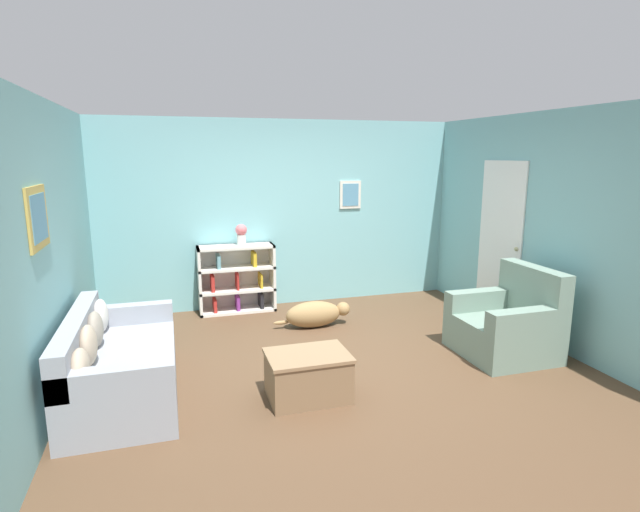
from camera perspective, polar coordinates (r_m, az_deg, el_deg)
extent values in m
plane|color=brown|center=(5.31, 1.28, -12.00)|extent=(14.00, 14.00, 0.00)
cube|color=#7AB7BC|center=(7.09, -4.34, 4.84)|extent=(5.60, 0.10, 2.60)
cube|color=silver|center=(7.29, 3.49, 7.00)|extent=(0.32, 0.02, 0.40)
cube|color=#568EAD|center=(7.28, 3.52, 7.00)|extent=(0.24, 0.01, 0.32)
cube|color=#7AB7BC|center=(4.81, -28.88, 0.25)|extent=(0.10, 5.00, 2.60)
cube|color=gold|center=(4.37, -29.58, 3.83)|extent=(0.02, 0.56, 0.48)
cube|color=#568EAD|center=(4.36, -29.43, 3.84)|extent=(0.01, 0.44, 0.36)
cube|color=#7AB7BC|center=(6.22, 24.31, 2.91)|extent=(0.10, 5.00, 2.60)
cube|color=white|center=(6.76, 19.86, 1.50)|extent=(0.02, 0.84, 2.05)
sphere|color=tan|center=(6.48, 21.51, 0.74)|extent=(0.05, 0.05, 0.05)
cube|color=#9399A3|center=(4.90, -21.43, -12.37)|extent=(0.88, 1.79, 0.40)
cube|color=#9399A3|center=(4.82, -26.07, -8.37)|extent=(0.16, 1.79, 0.35)
cube|color=#9399A3|center=(4.04, -22.62, -13.05)|extent=(0.88, 0.16, 0.20)
cube|color=#9399A3|center=(5.57, -21.04, -6.21)|extent=(0.88, 0.16, 0.20)
ellipsoid|color=tan|center=(4.23, -25.72, -11.46)|extent=(0.14, 0.30, 0.30)
ellipsoid|color=tan|center=(4.61, -24.98, -9.24)|extent=(0.14, 0.34, 0.34)
ellipsoid|color=gray|center=(5.00, -24.32, -7.65)|extent=(0.14, 0.33, 0.33)
ellipsoid|color=beige|center=(5.39, -23.77, -6.25)|extent=(0.14, 0.33, 0.33)
cube|color=silver|center=(6.85, -13.61, -2.83)|extent=(0.04, 0.34, 0.92)
cube|color=silver|center=(6.97, -5.45, -2.31)|extent=(0.04, 0.34, 0.92)
cube|color=silver|center=(7.05, -9.66, -2.27)|extent=(1.03, 0.02, 0.92)
cube|color=silver|center=(7.01, -9.38, -6.09)|extent=(1.03, 0.34, 0.04)
cube|color=silver|center=(6.93, -9.45, -3.81)|extent=(1.03, 0.34, 0.04)
cube|color=silver|center=(6.86, -9.54, -1.33)|extent=(1.03, 0.34, 0.04)
cube|color=silver|center=(6.80, -9.62, 1.05)|extent=(1.03, 0.34, 0.04)
cube|color=#B22823|center=(6.95, -11.93, -5.58)|extent=(0.04, 0.25, 0.18)
cube|color=#B22823|center=(6.86, -12.20, -2.98)|extent=(0.04, 0.25, 0.22)
cube|color=#60939E|center=(6.80, -11.54, -0.59)|extent=(0.05, 0.25, 0.18)
cube|color=#7A2D84|center=(6.97, -9.41, -5.29)|extent=(0.04, 0.25, 0.21)
cube|color=#B22823|center=(6.89, -9.46, -2.76)|extent=(0.03, 0.25, 0.23)
cube|color=gold|center=(6.86, -7.57, -0.31)|extent=(0.04, 0.25, 0.19)
cube|color=black|center=(7.02, -6.78, -5.02)|extent=(0.04, 0.25, 0.23)
cube|color=gold|center=(6.94, -6.83, -2.76)|extent=(0.03, 0.25, 0.19)
cube|color=gray|center=(5.77, 20.08, -8.65)|extent=(0.89, 0.94, 0.40)
cube|color=gray|center=(5.85, 23.20, -3.75)|extent=(0.18, 0.94, 0.55)
cube|color=gray|center=(5.40, 22.72, -6.78)|extent=(0.89, 0.18, 0.22)
cube|color=gray|center=(5.97, 18.11, -4.72)|extent=(0.89, 0.18, 0.22)
cube|color=#846647|center=(4.52, -1.39, -13.53)|extent=(0.69, 0.49, 0.41)
cube|color=#8F6E4D|center=(4.44, -1.40, -11.29)|extent=(0.72, 0.52, 0.03)
ellipsoid|color=#9E7A4C|center=(6.27, -0.78, -6.68)|extent=(0.70, 0.30, 0.33)
sphere|color=#9E7A4C|center=(6.37, 2.65, -6.05)|extent=(0.18, 0.18, 0.18)
ellipsoid|color=#9E7A4C|center=(6.24, -4.44, -7.60)|extent=(0.20, 0.05, 0.05)
cylinder|color=silver|center=(6.80, -8.97, 1.83)|extent=(0.12, 0.12, 0.14)
sphere|color=#E06B70|center=(6.78, -9.00, 2.97)|extent=(0.15, 0.15, 0.15)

